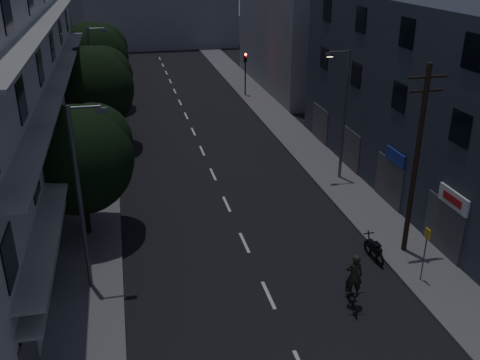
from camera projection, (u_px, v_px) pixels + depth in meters
name	position (u px, v px, depth m)	size (l,w,h in m)	color
ground	(201.00, 148.00, 39.24)	(160.00, 160.00, 0.00)	black
sidewalk_left	(96.00, 156.00, 37.70)	(3.00, 90.00, 0.15)	#565659
sidewalk_right	(298.00, 140.00, 40.72)	(3.00, 90.00, 0.15)	#565659
lane_markings	(190.00, 123.00, 44.82)	(0.15, 60.50, 0.01)	beige
building_right	(443.00, 106.00, 29.62)	(6.19, 28.00, 11.00)	#2B2F3B
building_far_left	(47.00, 7.00, 54.18)	(6.00, 20.00, 16.00)	slate
building_far_right	(290.00, 23.00, 54.26)	(6.00, 20.00, 13.00)	slate
building_far_end	(152.00, 12.00, 77.47)	(24.00, 8.00, 10.00)	slate
tree_near	(79.00, 155.00, 25.83)	(5.41, 5.41, 6.67)	black
tree_mid	(92.00, 86.00, 37.28)	(5.93, 5.93, 7.30)	black
tree_far	(94.00, 56.00, 46.53)	(6.13, 6.13, 7.58)	black
traffic_signal_far_right	(245.00, 65.00, 51.76)	(0.28, 0.37, 4.10)	black
traffic_signal_far_left	(108.00, 70.00, 49.56)	(0.28, 0.37, 4.10)	black
street_lamp_left_near	(82.00, 191.00, 21.36)	(1.51, 0.25, 8.00)	#54575B
street_lamp_right	(343.00, 109.00, 32.22)	(1.51, 0.25, 8.00)	#515558
street_lamp_left_far	(94.00, 75.00, 40.80)	(1.51, 0.25, 8.00)	#595B61
utility_pole	(416.00, 158.00, 23.96)	(1.80, 0.24, 9.00)	black
bus_stop_sign	(426.00, 245.00, 22.81)	(0.06, 0.35, 2.52)	#595B60
motorcycle	(374.00, 250.00, 25.16)	(0.54, 1.88, 1.20)	black
cyclist	(353.00, 289.00, 21.73)	(0.99, 1.99, 2.42)	black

